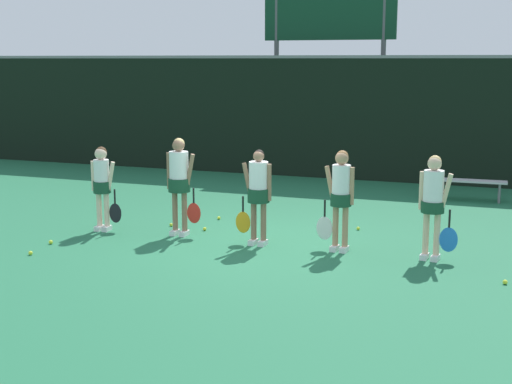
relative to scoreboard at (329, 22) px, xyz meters
The scene contains 16 objects.
ground_plane 9.70m from the scoreboard, 83.57° to the right, with size 140.00×140.00×0.00m, color #216642.
fence_windscreen 3.09m from the scoreboard, 55.06° to the right, with size 60.00×0.08×3.31m.
scoreboard is the anchor object (origin of this frame).
bench_courtside 6.56m from the scoreboard, 38.69° to the right, with size 1.83×0.42×0.48m.
player_0 9.57m from the scoreboard, 103.39° to the right, with size 0.60×0.33×1.60m.
player_1 9.16m from the scoreboard, 93.67° to the right, with size 0.67×0.40×1.80m.
player_2 9.38m from the scoreboard, 83.20° to the right, with size 0.66×0.39×1.68m.
player_3 9.56m from the scoreboard, 73.98° to the right, with size 0.64×0.36×1.72m.
player_4 10.06m from the scoreboard, 65.16° to the right, with size 0.65×0.37×1.71m.
tennis_ball_0 9.15m from the scoreboard, 91.88° to the right, with size 0.07×0.07×0.07m, color #CCE033.
tennis_ball_1 8.31m from the scoreboard, 93.09° to the right, with size 0.07×0.07×0.07m, color #CCE033.
tennis_ball_2 8.58m from the scoreboard, 70.75° to the right, with size 0.07×0.07×0.07m, color #CCE033.
tennis_ball_3 11.70m from the scoreboard, 102.08° to the right, with size 0.07×0.07×0.07m, color #CCE033.
tennis_ball_4 11.70m from the scoreboard, 61.73° to the right, with size 0.07×0.07×0.07m, color #CCE033.
tennis_ball_5 11.08m from the scoreboard, 103.56° to the right, with size 0.07×0.07×0.07m, color #CCE033.
tennis_ball_6 9.11m from the scoreboard, 97.30° to the right, with size 0.06×0.06×0.06m, color #CCE033.
Camera 1 is at (4.21, -11.47, 3.21)m, focal length 50.00 mm.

